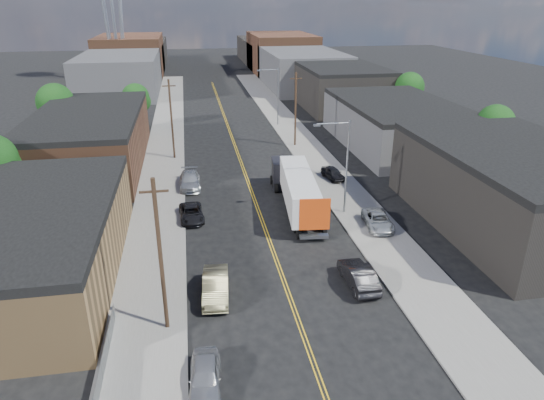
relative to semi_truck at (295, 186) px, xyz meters
name	(u,v)px	position (x,y,z in m)	size (l,w,h in m)	color
ground	(228,127)	(-3.65, 32.90, -2.24)	(260.00, 260.00, 0.00)	black
centerline	(238,155)	(-3.65, 17.90, -2.24)	(0.32, 120.00, 0.01)	gold
sidewalk_left	(164,159)	(-13.15, 17.90, -2.17)	(5.00, 140.00, 0.15)	slate
sidewalk_right	(309,151)	(5.85, 17.90, -2.17)	(5.00, 140.00, 0.15)	slate
warehouse_tan	(29,242)	(-21.65, -9.10, 0.56)	(12.00, 22.00, 5.60)	olive
warehouse_brown	(90,139)	(-21.65, 16.90, 1.06)	(12.00, 26.00, 6.60)	#553422
industrial_right_a	(516,188)	(18.33, -7.10, 1.31)	(14.00, 22.00, 7.10)	black
industrial_right_b	(397,124)	(18.35, 18.90, 0.81)	(14.00, 24.00, 6.10)	#3A3A3C
industrial_right_c	(340,87)	(18.35, 44.90, 1.56)	(14.00, 22.00, 7.60)	black
skyline_left_a	(120,73)	(-23.65, 67.90, 1.76)	(16.00, 30.00, 8.00)	#3A3A3C
skyline_right_a	(302,69)	(16.35, 67.90, 1.76)	(16.00, 30.00, 8.00)	#3A3A3C
skyline_left_b	(131,56)	(-23.65, 92.90, 2.76)	(16.00, 26.00, 10.00)	#553422
skyline_right_b	(281,53)	(16.35, 92.90, 2.76)	(16.00, 26.00, 10.00)	#553422
skyline_left_c	(138,54)	(-23.65, 112.90, 1.26)	(16.00, 40.00, 7.00)	black
skyline_right_c	(269,51)	(16.35, 112.90, 1.26)	(16.00, 40.00, 7.00)	black
streetlight_near	(343,160)	(3.94, -2.10, 3.08)	(3.39, 0.25, 9.00)	gray
streetlight_far	(275,92)	(3.94, 32.90, 3.08)	(3.39, 0.25, 9.00)	gray
utility_pole_left_near	(160,256)	(-11.85, -17.10, 2.89)	(1.60, 0.26, 10.00)	black
utility_pole_left_far	(172,119)	(-11.85, 17.90, 2.89)	(1.60, 0.26, 10.00)	black
utility_pole_right	(296,109)	(4.55, 20.90, 2.89)	(1.60, 0.26, 10.00)	black
tree_left_mid	(56,105)	(-27.60, 27.90, 3.24)	(5.10, 5.04, 8.37)	black
tree_left_far	(136,99)	(-17.60, 34.90, 2.32)	(4.35, 4.20, 6.97)	black
tree_right_near	(495,126)	(26.40, 8.90, 2.63)	(4.60, 4.48, 7.44)	black
tree_right_far	(410,89)	(26.40, 32.90, 2.93)	(4.85, 4.76, 7.91)	black
semi_truck	(295,186)	(0.00, 0.00, 0.00)	(3.72, 15.28, 3.94)	silver
car_left_a	(205,376)	(-9.74, -22.46, -1.53)	(1.68, 4.17, 1.42)	#A5A7AA
car_left_b	(216,286)	(-8.65, -14.08, -1.43)	(1.71, 4.91, 1.62)	#817B54
car_left_c	(191,213)	(-10.05, -1.10, -1.61)	(2.11, 4.58, 1.27)	black
car_left_d	(190,180)	(-10.05, 7.33, -1.46)	(2.18, 5.37, 1.56)	#A6A9AB
car_right_oncoming	(358,275)	(1.46, -14.40, -1.45)	(1.69, 4.85, 1.60)	black
car_right_lot_a	(378,220)	(6.25, -5.84, -1.44)	(2.18, 4.72, 1.31)	#B6BABC
car_right_lot_c	(333,173)	(5.87, 6.90, -1.44)	(1.54, 3.83, 1.31)	black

